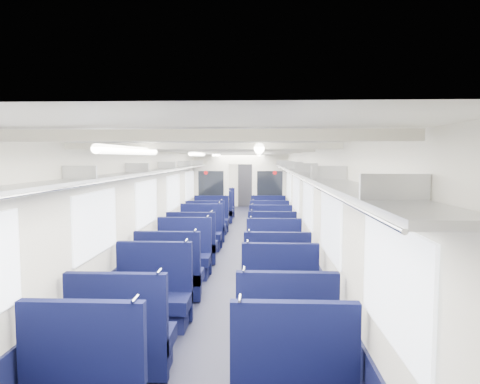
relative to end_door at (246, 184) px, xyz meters
The scene contains 33 objects.
floor 9.00m from the end_door, 90.00° to the right, with size 2.80×18.00×0.01m, color black.
ceiling 9.04m from the end_door, 90.00° to the right, with size 2.80×18.00×0.01m, color silver.
wall_left 9.05m from the end_door, 98.90° to the right, with size 0.02×18.00×2.35m, color beige.
dado_left 9.07m from the end_door, 98.81° to the right, with size 0.03×17.90×0.70m, color black.
wall_right 9.05m from the end_door, 81.10° to the right, with size 0.02×18.00×2.35m, color beige.
dado_right 9.07m from the end_door, 81.19° to the right, with size 0.03×17.90×0.70m, color black.
wall_far 0.19m from the end_door, 90.00° to the left, with size 2.80×0.02×2.35m, color beige.
luggage_rack_left 9.07m from the end_door, 97.73° to the right, with size 0.36×17.40×0.18m.
luggage_rack_right 9.07m from the end_door, 82.27° to the right, with size 0.36×17.40×0.18m.
windows 9.41m from the end_door, 90.00° to the right, with size 2.78×15.60×0.75m.
ceiling_fittings 9.29m from the end_door, 90.00° to the right, with size 2.70×16.06×0.11m.
end_door is the anchor object (origin of this frame).
bulkhead 6.39m from the end_door, 90.00° to the right, with size 2.80×0.10×2.35m.
seat_4 15.00m from the end_door, 93.17° to the right, with size 1.00×0.55×1.12m.
seat_5 14.89m from the end_door, 86.80° to the right, with size 1.00×0.55×1.12m.
seat_6 13.75m from the end_door, 93.46° to the right, with size 1.00×0.55×1.12m.
seat_7 13.78m from the end_door, 86.54° to the right, with size 1.00×0.55×1.12m.
seat_8 12.69m from the end_door, 93.75° to the right, with size 1.00×0.55×1.12m.
seat_9 12.68m from the end_door, 86.24° to the right, with size 1.00×0.55×1.12m.
seat_10 11.45m from the end_door, 94.16° to the right, with size 1.00×0.55×1.12m.
seat_11 11.52m from the end_door, 85.86° to the right, with size 1.00×0.55×1.12m.
seat_12 10.44m from the end_door, 94.57° to the right, with size 1.00×0.55×1.12m.
seat_13 10.25m from the end_door, 85.35° to the right, with size 1.00×0.55×1.12m.
seat_14 9.13m from the end_door, 95.23° to the right, with size 1.00×0.55×1.12m.
seat_15 9.32m from the end_door, 84.88° to the right, with size 1.00×0.55×1.12m.
seat_16 8.15m from the end_door, 95.86° to the right, with size 1.00×0.55×1.12m.
seat_17 8.04m from the end_door, 84.06° to the right, with size 1.00×0.55×1.12m.
seat_18 6.95m from the end_door, 96.89° to the right, with size 1.00×0.55×1.12m.
seat_19 6.86m from the end_door, 83.01° to the right, with size 1.00×0.55×1.12m.
seat_20 4.99m from the end_door, 99.66° to the right, with size 1.00×0.55×1.12m.
seat_21 4.98m from the end_door, 80.33° to the right, with size 1.00×0.55×1.12m.
seat_22 3.91m from the end_door, 102.43° to the right, with size 1.00×0.55×1.12m.
seat_23 3.84m from the end_door, 77.32° to the right, with size 1.00×0.55×1.12m.
Camera 1 is at (0.55, -10.14, 2.20)m, focal length 31.97 mm.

